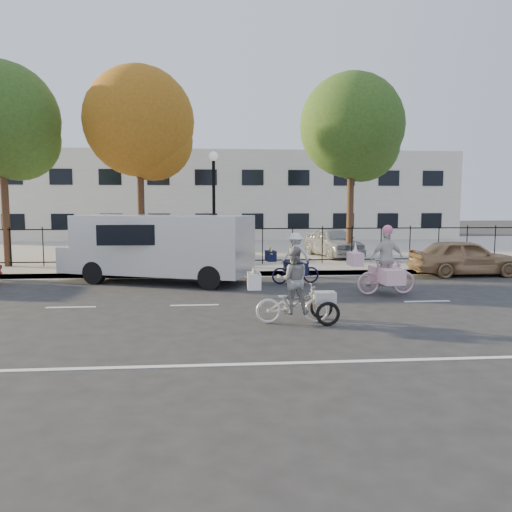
{
  "coord_description": "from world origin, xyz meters",
  "views": [
    {
      "loc": [
        0.51,
        -12.32,
        2.53
      ],
      "look_at": [
        1.64,
        1.2,
        1.1
      ],
      "focal_mm": 35.0,
      "sensor_mm": 36.0,
      "label": 1
    }
  ],
  "objects": [
    {
      "name": "lot_car_d",
      "position": [
        5.84,
        9.7,
        0.82
      ],
      "size": [
        2.31,
        4.14,
        1.33
      ],
      "primitive_type": "imported",
      "rotation": [
        0.0,
        0.0,
        0.2
      ],
      "color": "#A4A7AC",
      "rests_on": "parking_lot"
    },
    {
      "name": "parking_lot",
      "position": [
        0.0,
        15.0,
        0.07
      ],
      "size": [
        60.0,
        15.6,
        0.15
      ],
      "primitive_type": "cube",
      "color": "#A8A399",
      "rests_on": "ground"
    },
    {
      "name": "road_markings",
      "position": [
        0.0,
        0.0,
        0.01
      ],
      "size": [
        60.0,
        9.52,
        0.01
      ],
      "primitive_type": null,
      "color": "silver",
      "rests_on": "ground"
    },
    {
      "name": "lamppost",
      "position": [
        0.5,
        6.8,
        3.11
      ],
      "size": [
        0.36,
        0.36,
        4.33
      ],
      "color": "black",
      "rests_on": "sidewalk"
    },
    {
      "name": "gold_sedan",
      "position": [
        9.3,
        4.49,
        0.64
      ],
      "size": [
        3.79,
        1.56,
        1.29
      ],
      "primitive_type": "imported",
      "rotation": [
        0.0,
        0.0,
        1.58
      ],
      "color": "#A58259",
      "rests_on": "ground"
    },
    {
      "name": "zebra_trike",
      "position": [
        2.16,
        -2.01,
        0.63
      ],
      "size": [
        1.91,
        0.73,
        1.64
      ],
      "rotation": [
        0.0,
        0.0,
        1.54
      ],
      "color": "silver",
      "rests_on": "ground"
    },
    {
      "name": "sidewalk",
      "position": [
        0.0,
        6.1,
        0.07
      ],
      "size": [
        60.0,
        2.2,
        0.15
      ],
      "primitive_type": "cube",
      "color": "#A8A399",
      "rests_on": "ground"
    },
    {
      "name": "lot_car_b",
      "position": [
        -2.4,
        10.89,
        0.82
      ],
      "size": [
        2.38,
        4.92,
        1.35
      ],
      "primitive_type": "imported",
      "rotation": [
        0.0,
        0.0,
        -0.03
      ],
      "color": "white",
      "rests_on": "parking_lot"
    },
    {
      "name": "unicorn_bike",
      "position": [
        5.23,
        1.04,
        0.72
      ],
      "size": [
        1.94,
        1.35,
        1.95
      ],
      "rotation": [
        0.0,
        0.0,
        1.64
      ],
      "color": "beige",
      "rests_on": "ground"
    },
    {
      "name": "street_sign",
      "position": [
        -1.85,
        6.8,
        1.42
      ],
      "size": [
        0.85,
        0.06,
        1.8
      ],
      "color": "black",
      "rests_on": "sidewalk"
    },
    {
      "name": "building",
      "position": [
        0.0,
        25.0,
        3.0
      ],
      "size": [
        34.0,
        10.0,
        6.0
      ],
      "primitive_type": "cube",
      "color": "silver",
      "rests_on": "ground"
    },
    {
      "name": "white_van",
      "position": [
        -1.25,
        3.8,
        1.19
      ],
      "size": [
        6.58,
        3.87,
        2.16
      ],
      "rotation": [
        0.0,
        0.0,
        -0.36
      ],
      "color": "silver",
      "rests_on": "ground"
    },
    {
      "name": "iron_fence",
      "position": [
        0.0,
        7.2,
        0.9
      ],
      "size": [
        58.0,
        0.06,
        1.5
      ],
      "primitive_type": null,
      "color": "black",
      "rests_on": "sidewalk"
    },
    {
      "name": "curb",
      "position": [
        0.0,
        5.05,
        0.07
      ],
      "size": [
        60.0,
        0.1,
        0.15
      ],
      "primitive_type": "cube",
      "color": "#A8A399",
      "rests_on": "ground"
    },
    {
      "name": "tree_mid",
      "position": [
        -2.24,
        7.93,
        5.51
      ],
      "size": [
        4.29,
        4.29,
        7.87
      ],
      "color": "#442D1D",
      "rests_on": "ground"
    },
    {
      "name": "lot_car_c",
      "position": [
        -0.45,
        9.52,
        0.78
      ],
      "size": [
        2.41,
        4.03,
        1.26
      ],
      "primitive_type": "imported",
      "rotation": [
        0.0,
        0.0,
        -0.3
      ],
      "color": "#45484C",
      "rests_on": "parking_lot"
    },
    {
      "name": "bull_bike",
      "position": [
        3.04,
        3.2,
        0.64
      ],
      "size": [
        1.77,
        1.22,
        1.61
      ],
      "rotation": [
        0.0,
        0.0,
        1.69
      ],
      "color": "black",
      "rests_on": "ground"
    },
    {
      "name": "tree_west",
      "position": [
        -7.21,
        7.36,
        5.44
      ],
      "size": [
        4.24,
        4.24,
        7.77
      ],
      "color": "#442D1D",
      "rests_on": "ground"
    },
    {
      "name": "ground",
      "position": [
        0.0,
        0.0,
        0.0
      ],
      "size": [
        120.0,
        120.0,
        0.0
      ],
      "primitive_type": "plane",
      "color": "#333334"
    },
    {
      "name": "tree_east",
      "position": [
        6.32,
        8.26,
        5.51
      ],
      "size": [
        4.29,
        4.29,
        7.87
      ],
      "color": "#442D1D",
      "rests_on": "ground"
    }
  ]
}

